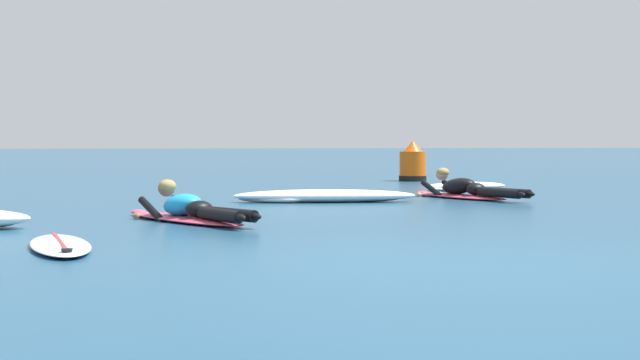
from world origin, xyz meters
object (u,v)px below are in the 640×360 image
at_px(drifting_surfboard, 60,245).
at_px(channel_marker_buoy, 413,165).
at_px(surfer_far, 466,190).
at_px(surfer_near, 189,211).

xyz_separation_m(drifting_surfboard, channel_marker_buoy, (5.74, 12.45, 0.32)).
distance_m(surfer_far, drifting_surfboard, 8.35).
relative_size(surfer_near, channel_marker_buoy, 2.60).
xyz_separation_m(surfer_far, channel_marker_buoy, (0.34, 6.09, 0.22)).
distance_m(surfer_near, surfer_far, 5.76).
relative_size(surfer_near, surfer_far, 0.96).
bearing_deg(surfer_far, surfer_near, -138.98).
relative_size(drifting_surfboard, channel_marker_buoy, 2.09).
relative_size(surfer_far, drifting_surfboard, 1.30).
bearing_deg(drifting_surfboard, channel_marker_buoy, 65.24).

